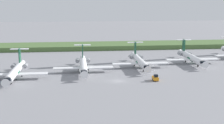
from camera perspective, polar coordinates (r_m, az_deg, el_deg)
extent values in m
plane|color=gray|center=(137.00, -0.55, -0.24)|extent=(500.00, 500.00, 0.00)
cube|color=#4C6B38|center=(178.81, -1.93, 2.94)|extent=(320.00, 20.00, 2.46)
cylinder|color=white|center=(115.74, -17.20, -1.72)|extent=(2.70, 24.00, 2.70)
cone|color=white|center=(102.90, -18.57, -3.43)|extent=(2.70, 3.00, 2.70)
cone|color=white|center=(129.19, -16.06, -0.31)|extent=(2.30, 4.00, 2.29)
cube|color=black|center=(104.59, -18.38, -2.92)|extent=(2.03, 1.80, 0.90)
cylinder|color=#195138|center=(115.77, -17.19, -1.79)|extent=(2.76, 3.60, 2.76)
cube|color=white|center=(113.93, -14.35, -2.08)|extent=(11.00, 3.20, 0.36)
cube|color=#195138|center=(125.56, -16.39, 1.18)|extent=(0.36, 3.20, 5.20)
cube|color=white|center=(125.46, -16.42, 2.28)|extent=(6.80, 1.80, 0.24)
cylinder|color=gray|center=(124.94, -17.44, -0.69)|extent=(1.50, 3.40, 1.50)
cylinder|color=gray|center=(124.14, -15.41, -0.65)|extent=(1.50, 3.40, 1.50)
cylinder|color=gray|center=(108.99, -17.87, -3.36)|extent=(0.20, 0.20, 0.65)
cylinder|color=black|center=(109.13, -17.85, -3.63)|extent=(0.30, 0.90, 0.90)
cylinder|color=black|center=(118.85, -17.83, -2.41)|extent=(0.35, 0.90, 0.90)
cylinder|color=black|center=(118.14, -16.02, -2.39)|extent=(0.35, 0.90, 0.90)
cylinder|color=white|center=(121.20, -5.23, -0.66)|extent=(2.70, 24.00, 2.70)
cone|color=white|center=(108.05, -5.08, -2.17)|extent=(2.70, 3.00, 2.70)
cone|color=white|center=(134.92, -5.35, 0.59)|extent=(2.30, 4.00, 2.29)
cube|color=black|center=(109.78, -5.11, -1.69)|extent=(2.02, 1.80, 0.90)
cylinder|color=#195138|center=(121.23, -5.23, -0.73)|extent=(2.76, 3.60, 2.76)
cube|color=white|center=(120.40, -8.02, -1.10)|extent=(11.00, 3.20, 0.36)
cube|color=white|center=(120.60, -2.41, -0.98)|extent=(11.00, 3.20, 0.36)
cube|color=#195138|center=(131.27, -5.36, 2.04)|extent=(0.36, 3.20, 5.20)
cube|color=white|center=(131.19, -5.38, 3.09)|extent=(6.80, 1.80, 0.24)
cylinder|color=gray|center=(130.16, -6.30, 0.26)|extent=(1.50, 3.40, 1.50)
cylinder|color=gray|center=(130.22, -4.32, 0.30)|extent=(1.50, 3.40, 1.50)
cylinder|color=gray|center=(114.28, -5.14, -2.16)|extent=(0.20, 0.20, 0.65)
cylinder|color=black|center=(114.41, -5.13, -2.42)|extent=(0.30, 0.90, 0.90)
cylinder|color=black|center=(123.96, -6.11, -1.35)|extent=(0.35, 0.90, 0.90)
cylinder|color=black|center=(124.02, -4.36, -1.31)|extent=(0.35, 0.90, 0.90)
cylinder|color=white|center=(129.01, 5.09, 0.09)|extent=(2.70, 24.00, 2.70)
cone|color=white|center=(116.10, 6.40, -1.23)|extent=(2.70, 3.00, 2.70)
cone|color=white|center=(142.51, 3.99, 1.20)|extent=(2.29, 4.00, 2.29)
cube|color=black|center=(117.81, 6.20, -0.80)|extent=(2.03, 1.80, 0.90)
cylinder|color=#195138|center=(129.04, 5.09, 0.02)|extent=(2.76, 3.60, 2.76)
cube|color=white|center=(127.14, 2.56, -0.33)|extent=(11.00, 3.20, 0.36)
cube|color=white|center=(129.46, 7.74, -0.20)|extent=(11.00, 3.20, 0.36)
cube|color=#195138|center=(138.94, 4.23, 2.58)|extent=(0.36, 3.20, 5.20)
cube|color=white|center=(138.88, 4.22, 3.58)|extent=(6.80, 1.80, 0.24)
cylinder|color=gray|center=(137.44, 3.42, 0.91)|extent=(1.50, 3.40, 1.50)
cylinder|color=gray|center=(138.26, 5.26, 0.94)|extent=(1.50, 3.40, 1.50)
cylinder|color=gray|center=(122.19, 5.76, -1.27)|extent=(0.20, 0.20, 0.65)
cylinder|color=black|center=(122.31, 5.76, -1.52)|extent=(0.30, 0.90, 0.90)
cylinder|color=black|center=(131.37, 4.06, -0.58)|extent=(0.35, 0.90, 0.90)
cylinder|color=black|center=(132.10, 5.68, -0.54)|extent=(0.35, 0.90, 0.90)
cylinder|color=white|center=(141.08, 14.25, 0.77)|extent=(2.70, 24.00, 2.70)
cone|color=white|center=(128.78, 16.33, -0.36)|extent=(2.70, 3.00, 2.70)
cone|color=white|center=(154.05, 12.44, 1.74)|extent=(2.30, 4.00, 2.29)
cube|color=black|center=(130.41, 16.02, 0.02)|extent=(2.03, 1.80, 0.90)
cylinder|color=#195138|center=(141.11, 14.24, 0.71)|extent=(2.76, 3.60, 2.76)
cube|color=white|center=(138.31, 12.09, 0.40)|extent=(11.00, 3.20, 0.36)
cube|color=white|center=(142.46, 16.60, 0.49)|extent=(11.00, 3.20, 0.36)
cube|color=#195138|center=(150.64, 12.87, 3.02)|extent=(0.36, 3.20, 5.20)
cube|color=white|center=(150.60, 12.87, 3.94)|extent=(6.80, 1.80, 0.24)
cylinder|color=gray|center=(148.82, 12.21, 1.49)|extent=(1.50, 3.40, 1.50)
cylinder|color=gray|center=(150.31, 13.84, 1.51)|extent=(1.50, 3.40, 1.50)
cylinder|color=gray|center=(134.56, 15.31, -0.43)|extent=(0.20, 0.20, 0.65)
cylinder|color=black|center=(134.67, 15.30, -0.66)|extent=(0.30, 0.90, 0.90)
cylinder|color=black|center=(143.02, 13.16, 0.14)|extent=(0.35, 0.90, 0.90)
cylinder|color=black|center=(144.33, 14.59, 0.18)|extent=(0.35, 0.90, 0.90)
cube|color=orange|center=(109.30, 7.86, -2.94)|extent=(1.70, 3.20, 1.10)
cube|color=black|center=(108.53, 7.94, -2.50)|extent=(1.36, 1.10, 0.90)
cylinder|color=black|center=(108.36, 7.59, -3.36)|extent=(0.22, 0.60, 0.60)
cylinder|color=black|center=(108.72, 8.35, -3.33)|extent=(0.22, 0.60, 0.60)
cylinder|color=black|center=(110.16, 7.35, -3.10)|extent=(0.22, 0.60, 0.60)
cylinder|color=black|center=(110.52, 8.11, -3.07)|extent=(0.22, 0.60, 0.60)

